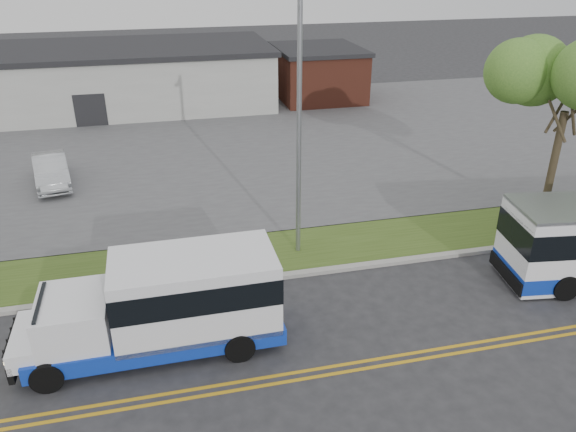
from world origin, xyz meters
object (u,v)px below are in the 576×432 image
object	(u,v)px
streetlight_near	(300,123)
shuttle_bus	(170,301)
parked_car_a	(51,170)
tree_east	(572,77)

from	to	relation	value
streetlight_near	shuttle_bus	bearing A→B (deg)	-138.00
shuttle_bus	parked_car_a	bearing A→B (deg)	110.02
parked_car_a	shuttle_bus	bearing A→B (deg)	-80.51
shuttle_bus	parked_car_a	xyz separation A→B (m)	(-5.16, 13.88, -0.73)
streetlight_near	parked_car_a	distance (m)	14.51
parked_car_a	streetlight_near	bearing A→B (deg)	-53.48
tree_east	shuttle_bus	size ratio (longest dim) A/B	1.09
shuttle_bus	streetlight_near	bearing A→B (deg)	41.64
tree_east	shuttle_bus	xyz separation A→B (m)	(-16.02, -4.80, -4.65)
tree_east	parked_car_a	xyz separation A→B (m)	(-21.18, 9.08, -5.37)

